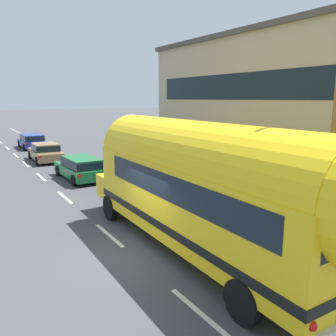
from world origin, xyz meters
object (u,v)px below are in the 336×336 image
Objects in this scene: painted_bus at (208,185)px; car_lead at (81,167)px; car_second at (46,151)px; car_third at (32,140)px.

car_lead is (0.11, 12.18, -1.52)m from painted_bus.
car_lead and car_second have the same top height.
car_second is 1.09× the size of car_third.
painted_bus is at bearing -90.53° from car_lead.
car_lead is at bearing -90.56° from car_third.
painted_bus reaches higher than car_lead.
car_third is (0.47, 7.80, 0.04)m from car_second.
car_third is (0.26, 27.54, -1.52)m from painted_bus.
painted_bus is 27.58m from car_third.
car_lead is at bearing -87.58° from car_second.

